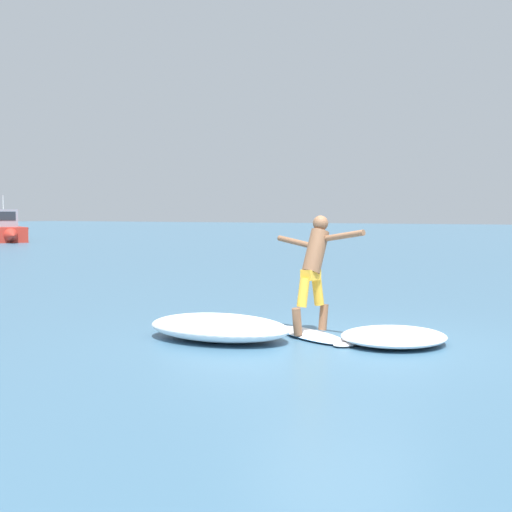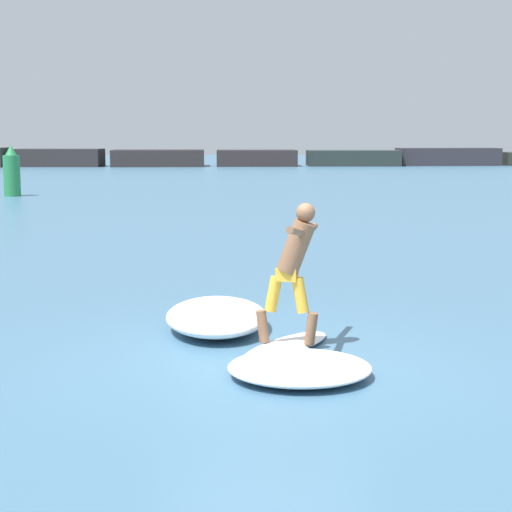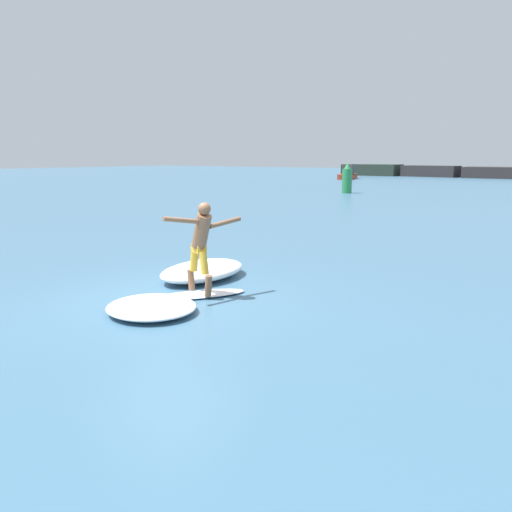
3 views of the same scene
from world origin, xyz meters
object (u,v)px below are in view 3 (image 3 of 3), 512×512
Objects in this scene: surfer at (201,240)px; channel_marker_buoy at (347,179)px; surfboard at (198,294)px; fishing_boat_near_jetty at (348,174)px.

channel_marker_buoy reaches higher than surfer.
surfer is (0.11, -0.00, 1.09)m from surfboard.
fishing_boat_near_jetty is (-19.04, 49.00, -0.58)m from surfer.
surfboard is 1.03× the size of surfer.
channel_marker_buoy is (-9.21, 27.21, 0.97)m from surfboard.
surfboard is 0.84× the size of channel_marker_buoy.
surfboard is at bearing 179.30° from surfer.
channel_marker_buoy is (9.72, -21.78, 0.46)m from fishing_boat_near_jetty.
channel_marker_buoy is (-9.32, 27.21, -0.12)m from surfer.
fishing_boat_near_jetty is at bearing 111.24° from surfer.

